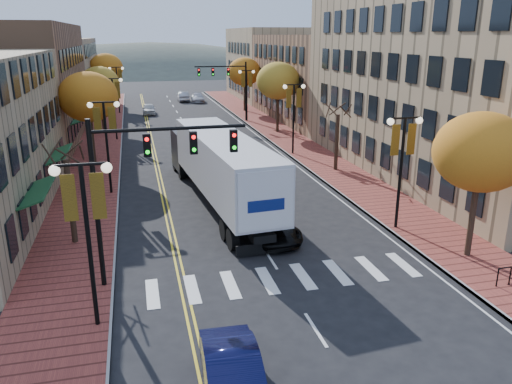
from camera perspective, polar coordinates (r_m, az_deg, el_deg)
ground at (r=20.04m, az=4.80°, el=-12.40°), size 200.00×200.00×0.00m
sidewalk_left at (r=50.02m, az=-17.35°, el=5.30°), size 4.00×85.00×0.15m
sidewalk_right at (r=52.04m, az=2.91°, el=6.53°), size 4.00×85.00×0.15m
building_left_mid at (r=53.81m, az=-26.36°, el=10.98°), size 12.00×24.00×11.00m
building_left_far at (r=78.41m, az=-22.59°, el=12.40°), size 12.00×26.00×9.50m
building_right_near at (r=40.54m, az=23.52°, el=12.62°), size 15.00×28.00×15.00m
building_right_mid at (r=63.43m, az=8.92°, el=12.82°), size 15.00×24.00×10.00m
building_right_far at (r=84.11m, az=3.06°, el=14.44°), size 15.00×20.00×11.00m
tree_left_a at (r=25.82m, az=-20.43°, el=-1.03°), size 0.28×0.28×4.20m
tree_left_b at (r=40.80m, az=-18.63°, el=10.25°), size 4.48×4.48×7.21m
tree_left_c at (r=56.73m, az=-17.43°, el=11.76°), size 4.16×4.16×6.69m
tree_left_d at (r=74.62m, az=-16.76°, el=13.44°), size 4.61×4.61×7.42m
tree_right_a at (r=24.08m, az=24.34°, el=4.16°), size 4.16×4.16×6.69m
tree_right_b at (r=38.22m, az=9.21°, el=5.63°), size 0.28×0.28×4.20m
tree_right_c at (r=52.72m, az=2.53°, el=12.57°), size 4.48×4.48×7.21m
tree_right_d at (r=68.19m, az=-1.33°, el=13.57°), size 4.35×4.35×7.00m
lamp_left_a at (r=17.47m, az=-18.88°, el=-2.45°), size 1.96×0.36×6.05m
lamp_left_b at (r=32.96m, az=-16.80°, el=6.85°), size 1.96×0.36×6.05m
lamp_left_c at (r=50.77m, az=-15.99°, el=10.43°), size 1.96×0.36×6.05m
lamp_left_d at (r=68.68m, az=-15.59°, el=12.15°), size 1.96×0.36×6.05m
lamp_right_a at (r=26.64m, az=16.38°, el=4.49°), size 1.96×0.36×6.05m
lamp_right_b at (r=42.90m, az=4.34°, el=9.86°), size 1.96×0.36×6.05m
lamp_right_c at (r=60.16m, az=-1.06°, el=12.10°), size 1.96×0.36×6.05m
traffic_mast_near at (r=20.06m, az=-12.67°, el=2.50°), size 6.10×0.35×7.00m
traffic_mast_far at (r=59.69m, az=-3.01°, el=12.64°), size 6.10×0.34×7.00m
semi_truck at (r=30.40m, az=-4.38°, el=3.38°), size 4.31×17.82×4.41m
navy_sedan at (r=14.94m, az=-2.56°, el=-20.66°), size 1.77×4.59×1.49m
black_suv at (r=25.53m, az=1.27°, el=-3.82°), size 2.90×5.21×1.38m
car_far_white at (r=67.75m, az=-12.15°, el=9.26°), size 1.73×4.11×1.39m
car_far_silver at (r=79.13m, az=-6.68°, el=10.65°), size 2.20×4.72×1.33m
car_far_oncoming at (r=80.50m, az=-8.36°, el=10.75°), size 1.68×4.56×1.49m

